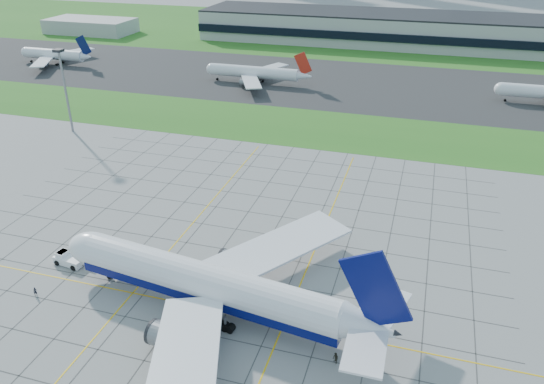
# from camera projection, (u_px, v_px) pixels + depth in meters

# --- Properties ---
(ground) EXTENTS (1400.00, 1400.00, 0.00)m
(ground) POSITION_uv_depth(u_px,v_px,m) (189.00, 297.00, 93.52)
(ground) COLOR gray
(ground) RESTS_ON ground
(grass_median) EXTENTS (700.00, 35.00, 0.04)m
(grass_median) POSITION_uv_depth(u_px,v_px,m) (308.00, 127.00, 170.15)
(grass_median) COLOR #2A681D
(grass_median) RESTS_ON ground
(asphalt_taxiway) EXTENTS (700.00, 75.00, 0.04)m
(asphalt_taxiway) POSITION_uv_depth(u_px,v_px,m) (339.00, 83.00, 216.98)
(asphalt_taxiway) COLOR #383838
(asphalt_taxiway) RESTS_ON ground
(grass_far) EXTENTS (700.00, 145.00, 0.04)m
(grass_far) POSITION_uv_depth(u_px,v_px,m) (373.00, 34.00, 310.65)
(grass_far) COLOR #2A681D
(grass_far) RESTS_ON ground
(apron_markings) EXTENTS (120.00, 130.00, 0.03)m
(apron_markings) POSITION_uv_depth(u_px,v_px,m) (215.00, 262.00, 102.85)
(apron_markings) COLOR #474744
(apron_markings) RESTS_ON ground
(terminal) EXTENTS (260.00, 43.00, 15.80)m
(terminal) POSITION_uv_depth(u_px,v_px,m) (445.00, 31.00, 275.33)
(terminal) COLOR #B7B7B2
(terminal) RESTS_ON ground
(service_block) EXTENTS (50.00, 25.00, 8.00)m
(service_block) POSITION_uv_depth(u_px,v_px,m) (91.00, 26.00, 311.85)
(service_block) COLOR #B7B7B2
(service_block) RESTS_ON ground
(light_mast) EXTENTS (2.50, 2.50, 25.60)m
(light_mast) POSITION_uv_depth(u_px,v_px,m) (64.00, 81.00, 159.57)
(light_mast) COLOR gray
(light_mast) RESTS_ON ground
(airliner) EXTENTS (62.21, 62.65, 19.63)m
(airliner) POSITION_uv_depth(u_px,v_px,m) (209.00, 284.00, 87.88)
(airliner) COLOR white
(airliner) RESTS_ON ground
(pushback_tug) EXTENTS (8.94, 3.76, 2.46)m
(pushback_tug) POSITION_uv_depth(u_px,v_px,m) (68.00, 259.00, 102.00)
(pushback_tug) COLOR white
(pushback_tug) RESTS_ON ground
(crew_near) EXTENTS (0.70, 0.66, 1.60)m
(crew_near) POSITION_uv_depth(u_px,v_px,m) (35.00, 291.00, 93.53)
(crew_near) COLOR black
(crew_near) RESTS_ON ground
(crew_far) EXTENTS (1.16, 1.18, 1.93)m
(crew_far) POSITION_uv_depth(u_px,v_px,m) (335.00, 358.00, 79.03)
(crew_far) COLOR black
(crew_far) RESTS_ON ground
(distant_jet_0) EXTENTS (35.40, 42.66, 14.08)m
(distant_jet_0) POSITION_uv_depth(u_px,v_px,m) (55.00, 54.00, 243.09)
(distant_jet_0) COLOR white
(distant_jet_0) RESTS_ON ground
(distant_jet_1) EXTENTS (42.30, 42.66, 14.08)m
(distant_jet_1) POSITION_uv_depth(u_px,v_px,m) (255.00, 72.00, 214.33)
(distant_jet_1) COLOR white
(distant_jet_1) RESTS_ON ground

